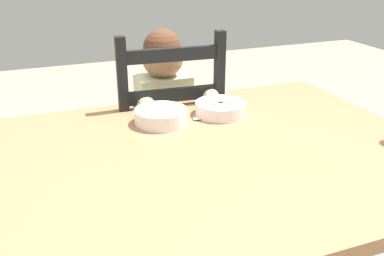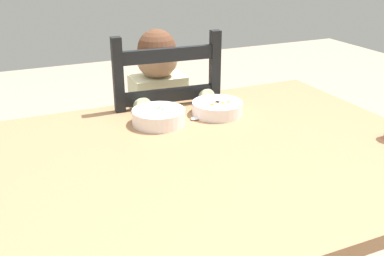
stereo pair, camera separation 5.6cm
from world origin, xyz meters
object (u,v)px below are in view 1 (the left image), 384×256
Objects in this scene: child_figure at (166,109)px; bowl_of_carrots at (220,108)px; dining_table at (179,180)px; dining_chair at (166,145)px; bowl_of_peas at (161,116)px; spoon at (202,117)px.

bowl_of_carrots is at bearing -68.67° from child_figure.
dining_chair is at bearing 75.87° from dining_table.
dining_chair is 0.41m from bowl_of_carrots.
dining_table is 1.65× the size of child_figure.
bowl_of_carrots is (0.26, 0.28, 0.10)m from dining_table.
bowl_of_peas is 0.15m from spoon.
child_figure is (0.00, -0.01, 0.17)m from dining_chair.
bowl_of_peas is at bearing 179.98° from bowl_of_carrots.
bowl_of_carrots is (0.12, -0.30, 0.26)m from dining_chair.
bowl_of_carrots is (0.11, -0.29, 0.09)m from child_figure.
child_figure reaches higher than bowl_of_carrots.
child_figure reaches higher than spoon.
spoon is at bearing -173.76° from bowl_of_carrots.
bowl_of_peas is (-0.11, -0.29, 0.09)m from child_figure.
dining_chair is at bearing 97.94° from spoon.
dining_table is 0.34m from spoon.
child_figure reaches higher than dining_table.
child_figure is 0.31m from spoon.
bowl_of_carrots reaches higher than spoon.
spoon is at bearing 55.14° from dining_table.
dining_chair is 7.27× the size of spoon.
dining_chair reaches higher than bowl_of_peas.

